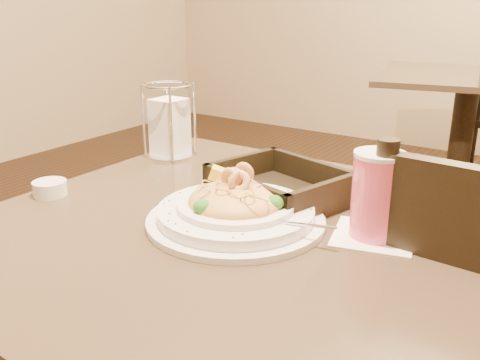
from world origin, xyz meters
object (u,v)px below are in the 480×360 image
Objects in this scene: bread_basket at (279,189)px; main_table at (234,338)px; side_plate at (331,187)px; background_table at (464,119)px; drink_glass at (377,196)px; napkin_caddy at (170,126)px; pasta_bowl at (236,209)px; butter_ramekin at (50,188)px.

main_table is at bearing -91.71° from bread_basket.
bread_basket is at bearing -116.93° from side_plate.
background_table is 2.16m from bread_basket.
napkin_caddy is at bearing 163.94° from drink_glass.
napkin_caddy is (-0.38, 0.26, 0.05)m from pasta_bowl.
background_table is 2.24m from drink_glass.
bread_basket reaches higher than butter_ramekin.
background_table is at bearing 82.39° from butter_ramekin.
pasta_bowl is 0.41m from butter_ramekin.
background_table is at bearing 92.34° from bread_basket.
bread_basket is 0.13m from side_plate.
drink_glass is 0.65m from butter_ramekin.
butter_ramekin reaches higher than main_table.
pasta_bowl reaches higher than side_plate.
bread_basket is at bearing 87.59° from pasta_bowl.
main_table is at bearing -87.93° from background_table.
napkin_caddy is at bearing 145.66° from pasta_bowl.
napkin_caddy is 2.73× the size of butter_ramekin.
background_table is 5.73× the size of napkin_caddy.
main_table is at bearing -103.38° from side_plate.
side_plate is at bearing 132.21° from drink_glass.
napkin_caddy is 0.36m from butter_ramekin.
drink_glass is (0.23, 0.09, 0.05)m from pasta_bowl.
bread_basket is 1.54× the size of napkin_caddy.
drink_glass is at bearing -82.05° from background_table.
background_table is at bearing 92.07° from main_table.
main_table is 2.53× the size of pasta_bowl.
bread_basket reaches higher than main_table.
main_table is 0.27m from pasta_bowl.
side_plate reaches higher than background_table.
pasta_bowl is 1.91× the size of napkin_caddy.
butter_ramekin is (-0.46, -0.36, 0.01)m from side_plate.
bread_basket is at bearing 88.29° from main_table.
background_table is 2.04m from side_plate.
side_plate is 0.58m from butter_ramekin.
napkin_caddy is (-0.30, -2.02, 0.32)m from background_table.
bread_basket is 1.90× the size of side_plate.
butter_ramekin is (-0.40, -0.09, 0.25)m from main_table.
napkin_caddy reaches higher than bread_basket.
main_table is 0.40m from drink_glass.
butter_ramekin is (-0.40, -0.24, -0.01)m from bread_basket.
side_plate is 2.22× the size of butter_ramekin.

